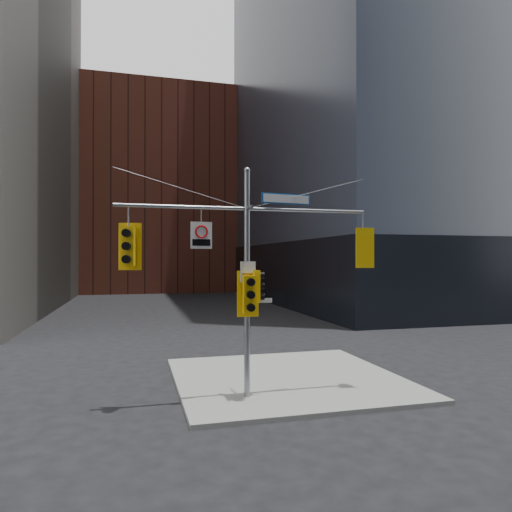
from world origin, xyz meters
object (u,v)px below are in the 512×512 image
traffic_light_west_arm (128,246)px  street_sign_blade (286,199)px  signal_assembly (247,259)px  traffic_light_east_arm (363,248)px  traffic_light_pole_front (249,294)px  traffic_light_pole_side (257,286)px  regulatory_sign_arm (201,234)px

traffic_light_west_arm → street_sign_blade: street_sign_blade is taller
traffic_light_west_arm → signal_assembly: bearing=13.9°
traffic_light_east_arm → traffic_light_pole_front: size_ratio=0.93×
traffic_light_east_arm → street_sign_blade: size_ratio=0.78×
signal_assembly → street_sign_blade: signal_assembly is taller
traffic_light_west_arm → traffic_light_pole_front: traffic_light_west_arm is taller
traffic_light_east_arm → traffic_light_pole_front: traffic_light_east_arm is taller
traffic_light_east_arm → signal_assembly: bearing=5.1°
traffic_light_pole_side → traffic_light_pole_front: (-0.32, -0.27, -0.23)m
signal_assembly → traffic_light_pole_front: (0.00, -0.27, -1.06)m
traffic_light_west_arm → regulatory_sign_arm: size_ratio=1.71×
traffic_light_pole_front → regulatory_sign_arm: size_ratio=1.74×
traffic_light_pole_front → regulatory_sign_arm: bearing=171.8°
traffic_light_west_arm → street_sign_blade: (4.86, -0.01, 1.55)m
traffic_light_east_arm → street_sign_blade: bearing=5.1°
street_sign_blade → traffic_light_pole_front: bearing=-176.0°
signal_assembly → regulatory_sign_arm: (-1.43, -0.02, 0.76)m
signal_assembly → regulatory_sign_arm: signal_assembly is taller
traffic_light_west_arm → traffic_light_pole_side: bearing=14.0°
traffic_light_east_arm → traffic_light_pole_side: bearing=5.0°
traffic_light_east_arm → regulatory_sign_arm: 5.43m
traffic_light_west_arm → street_sign_blade: size_ratio=0.82×
street_sign_blade → traffic_light_pole_side: bearing=172.1°
signal_assembly → street_sign_blade: bearing=0.1°
traffic_light_pole_front → street_sign_blade: (1.29, 0.27, 3.00)m
signal_assembly → traffic_light_pole_side: 0.89m
traffic_light_west_arm → traffic_light_pole_side: size_ratio=1.40×
traffic_light_west_arm → traffic_light_pole_front: bearing=9.6°
traffic_light_east_arm → traffic_light_pole_front: 4.25m
traffic_light_east_arm → traffic_light_west_arm: bearing=5.0°
traffic_light_east_arm → regulatory_sign_arm: bearing=5.3°
traffic_light_pole_side → street_sign_blade: 2.93m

